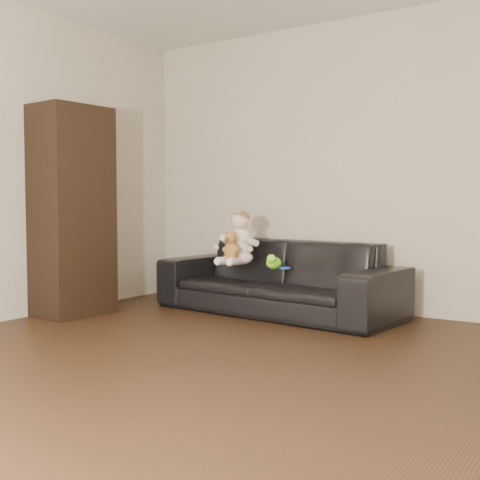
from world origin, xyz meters
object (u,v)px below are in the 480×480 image
Objects in this scene: toy_blue_disc at (285,268)px; toy_rattle at (273,264)px; teddy_bear at (231,246)px; baby at (239,241)px; sofa at (277,277)px; cabinet at (72,212)px; toy_green at (274,263)px.

toy_rattle is at bearing 175.91° from toy_blue_disc.
teddy_bear is 3.46× the size of toy_rattle.
toy_rattle is (0.38, -0.06, -0.18)m from baby.
teddy_bear reaches higher than sofa.
cabinet reaches higher than sofa.
toy_green reaches higher than toy_blue_disc.
cabinet reaches higher than teddy_bear.
toy_blue_disc is at bearing 49.17° from toy_green.
teddy_bear is at bearing -179.00° from toy_green.
baby is 0.15m from teddy_bear.
teddy_bear is 0.41m from toy_rattle.
toy_green is at bearing 30.51° from cabinet.
sofa is 0.28m from toy_blue_disc.
cabinet is 12.20× the size of toy_green.
baby is 0.54m from toy_blue_disc.
baby is at bearing 171.35° from toy_rattle.
toy_blue_disc is (0.06, 0.07, -0.04)m from toy_green.
toy_blue_disc is (0.11, -0.01, -0.03)m from toy_rattle.
cabinet is at bearing -152.65° from toy_blue_disc.
toy_rattle is (-0.05, 0.08, -0.02)m from toy_green.
teddy_bear is at bearing -82.66° from baby.
cabinet is 1.47m from baby.
sofa is 0.49m from teddy_bear.
cabinet is at bearing -138.68° from sofa.
sofa is at bearing 108.81° from toy_rattle.
baby is at bearing 43.14° from cabinet.
cabinet is 1.88m from toy_blue_disc.
cabinet is 1.78m from toy_rattle.
teddy_bear reaches higher than toy_rattle.
cabinet is 1.79m from toy_green.
toy_rattle is at bearing 33.68° from cabinet.
toy_rattle reaches higher than toy_blue_disc.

